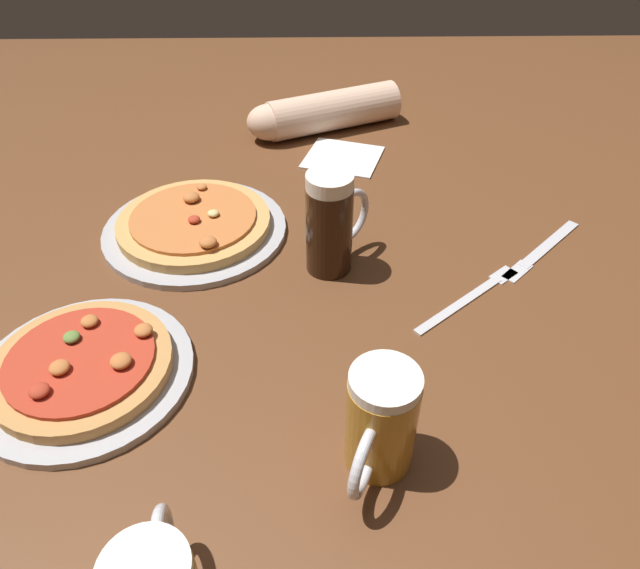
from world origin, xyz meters
name	(u,v)px	position (x,y,z in m)	size (l,w,h in m)	color
ground_plane	(320,302)	(0.00, 0.00, -0.01)	(2.40, 2.40, 0.03)	brown
pizza_plate_near	(83,368)	(-0.31, -0.16, 0.02)	(0.28, 0.28, 0.05)	#B2B2B7
pizza_plate_far	(195,225)	(-0.21, 0.17, 0.02)	(0.31, 0.31, 0.05)	#B2B2B7
beer_mug_amber	(331,223)	(0.02, 0.07, 0.08)	(0.10, 0.11, 0.17)	black
beer_mug_pale	(380,423)	(0.06, -0.29, 0.07)	(0.08, 0.13, 0.14)	#B27A23
napkin_folded	(343,157)	(0.06, 0.43, 0.00)	(0.15, 0.14, 0.01)	white
fork_left	(470,297)	(0.23, -0.01, 0.00)	(0.19, 0.16, 0.01)	silver
knife_right	(542,249)	(0.37, 0.10, 0.00)	(0.17, 0.17, 0.01)	silver
diner_arm	(320,113)	(0.01, 0.56, 0.04)	(0.34, 0.19, 0.08)	beige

